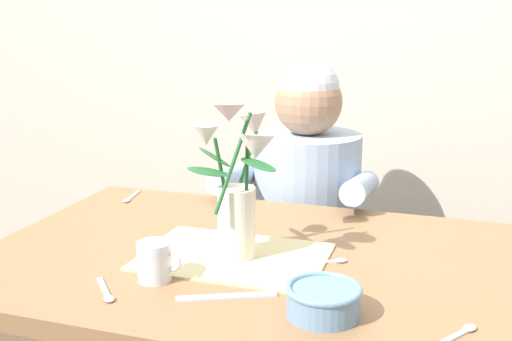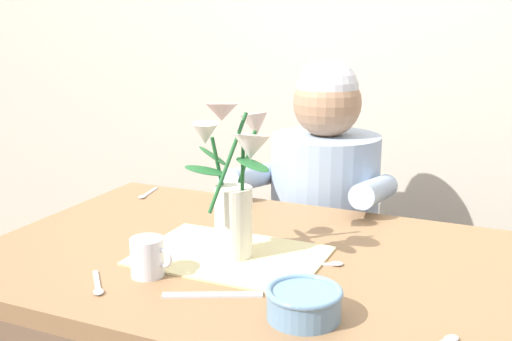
% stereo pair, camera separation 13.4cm
% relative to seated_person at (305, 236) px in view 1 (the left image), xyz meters
% --- Properties ---
extents(wood_panel_backdrop, '(4.00, 0.10, 2.50)m').
position_rel_seated_person_xyz_m(wood_panel_backdrop, '(0.02, 0.43, 0.69)').
color(wood_panel_backdrop, beige).
rests_on(wood_panel_backdrop, ground_plane).
extents(dining_table, '(1.20, 0.80, 0.74)m').
position_rel_seated_person_xyz_m(dining_table, '(0.02, -0.62, 0.08)').
color(dining_table, olive).
rests_on(dining_table, ground_plane).
extents(seated_person, '(0.45, 0.47, 1.14)m').
position_rel_seated_person_xyz_m(seated_person, '(0.00, 0.00, 0.00)').
color(seated_person, '#4C4C56').
rests_on(seated_person, ground_plane).
extents(striped_placemat, '(0.40, 0.28, 0.00)m').
position_rel_seated_person_xyz_m(striped_placemat, '(-0.01, -0.65, 0.18)').
color(striped_placemat, beige).
rests_on(striped_placemat, dining_table).
extents(flower_vase, '(0.22, 0.26, 0.35)m').
position_rel_seated_person_xyz_m(flower_vase, '(-0.00, -0.64, 0.34)').
color(flower_vase, silver).
rests_on(flower_vase, dining_table).
extents(ceramic_bowl, '(0.14, 0.14, 0.06)m').
position_rel_seated_person_xyz_m(ceramic_bowl, '(0.23, -0.85, 0.21)').
color(ceramic_bowl, '#6689A8').
rests_on(ceramic_bowl, dining_table).
extents(dinner_knife, '(0.18, 0.10, 0.00)m').
position_rel_seated_person_xyz_m(dinner_knife, '(0.04, -0.84, 0.18)').
color(dinner_knife, silver).
rests_on(dinner_knife, dining_table).
extents(tea_cup, '(0.09, 0.07, 0.08)m').
position_rel_seated_person_xyz_m(tea_cup, '(-0.12, -0.81, 0.22)').
color(tea_cup, silver).
rests_on(tea_cup, dining_table).
extents(spoon_0, '(0.09, 0.10, 0.01)m').
position_rel_seated_person_xyz_m(spoon_0, '(-0.18, -0.90, 0.18)').
color(spoon_0, silver).
rests_on(spoon_0, dining_table).
extents(spoon_1, '(0.08, 0.11, 0.01)m').
position_rel_seated_person_xyz_m(spoon_1, '(0.46, -0.84, 0.18)').
color(spoon_1, silver).
rests_on(spoon_1, dining_table).
extents(spoon_2, '(0.04, 0.12, 0.01)m').
position_rel_seated_person_xyz_m(spoon_2, '(-0.45, -0.33, 0.18)').
color(spoon_2, silver).
rests_on(spoon_2, dining_table).
extents(spoon_3, '(0.11, 0.06, 0.01)m').
position_rel_seated_person_xyz_m(spoon_3, '(0.19, -0.61, 0.18)').
color(spoon_3, silver).
rests_on(spoon_3, dining_table).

